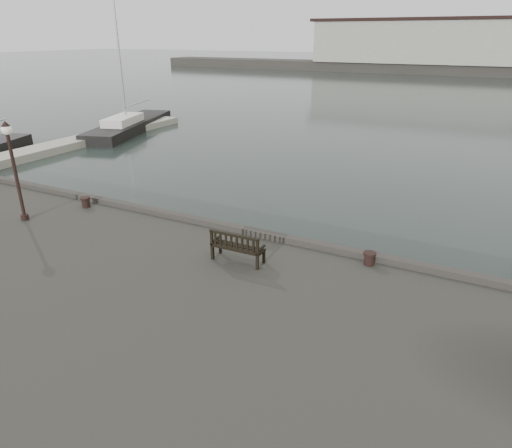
{
  "coord_description": "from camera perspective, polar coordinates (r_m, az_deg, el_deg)",
  "views": [
    {
      "loc": [
        6.55,
        -11.8,
        7.39
      ],
      "look_at": [
        0.68,
        -0.5,
        2.1
      ],
      "focal_mm": 32.0,
      "sensor_mm": 36.0,
      "label": 1
    }
  ],
  "objects": [
    {
      "name": "bench",
      "position": [
        12.63,
        -2.31,
        -3.56
      ],
      "size": [
        1.52,
        0.55,
        0.86
      ],
      "rotation": [
        0.0,
        0.0,
        0.02
      ],
      "color": "black",
      "rests_on": "quay"
    },
    {
      "name": "ground",
      "position": [
        15.39,
        -1.39,
        -6.15
      ],
      "size": [
        400.0,
        400.0,
        0.0
      ],
      "primitive_type": "plane",
      "color": "black",
      "rests_on": "ground"
    },
    {
      "name": "yacht_b",
      "position": [
        40.11,
        -15.42,
        11.51
      ],
      "size": [
        6.37,
        12.55,
        15.97
      ],
      "rotation": [
        0.0,
        0.0,
        0.31
      ],
      "color": "black",
      "rests_on": "ground"
    },
    {
      "name": "breakwater",
      "position": [
        104.44,
        22.65,
        19.26
      ],
      "size": [
        140.0,
        9.5,
        12.2
      ],
      "color": "#383530",
      "rests_on": "ground"
    },
    {
      "name": "bollard_left",
      "position": [
        17.77,
        -20.51,
        2.57
      ],
      "size": [
        0.46,
        0.46,
        0.38
      ],
      "primitive_type": "cylinder",
      "rotation": [
        0.0,
        0.0,
        -0.33
      ],
      "color": "black",
      "rests_on": "quay"
    },
    {
      "name": "bollard_right",
      "position": [
        12.86,
        13.97,
        -4.22
      ],
      "size": [
        0.41,
        0.41,
        0.37
      ],
      "primitive_type": "cylinder",
      "rotation": [
        0.0,
        0.0,
        0.21
      ],
      "color": "black",
      "rests_on": "quay"
    },
    {
      "name": "pontoon",
      "position": [
        35.09,
        -22.96,
        9.06
      ],
      "size": [
        2.0,
        24.0,
        0.5
      ],
      "primitive_type": "cube",
      "color": "#A8A89C",
      "rests_on": "ground"
    },
    {
      "name": "lamp_post",
      "position": [
        16.84,
        -28.16,
        7.26
      ],
      "size": [
        0.34,
        0.34,
        3.34
      ],
      "rotation": [
        0.0,
        0.0,
        -0.37
      ],
      "color": "black",
      "rests_on": "quay"
    }
  ]
}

